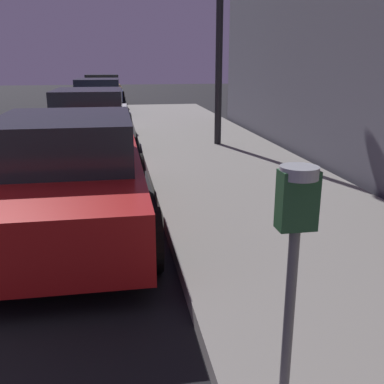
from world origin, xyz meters
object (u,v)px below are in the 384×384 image
parking_meter (295,234)px  car_yellow_cab (102,89)px  car_blue (99,98)px  car_red (69,175)px  car_silver (90,120)px

parking_meter → car_yellow_cab: 21.58m
parking_meter → car_blue: (-1.47, 15.72, -0.52)m
car_red → car_yellow_cab: bearing=90.0°
car_red → car_blue: same height
car_red → car_silver: size_ratio=1.05×
parking_meter → car_red: parking_meter is taller
parking_meter → car_silver: parking_meter is taller
parking_meter → car_red: 3.86m
car_silver → car_yellow_cab: 12.52m
parking_meter → car_yellow_cab: parking_meter is taller
car_red → car_blue: (-0.00, 12.18, 0.00)m
parking_meter → car_silver: (-1.47, 9.00, -0.52)m
car_silver → parking_meter: bearing=-80.8°
car_blue → car_red: bearing=-90.0°
car_blue → car_yellow_cab: size_ratio=1.11×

